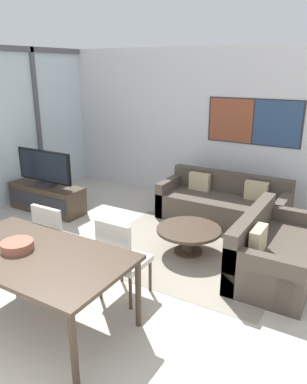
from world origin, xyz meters
TOP-DOWN VIEW (x-y plane):
  - wall_back at (0.02, 5.30)m, footprint 7.67×0.09m
  - area_rug at (0.40, 3.08)m, footprint 2.55×2.11m
  - tv_console at (-2.45, 3.23)m, footprint 1.42×0.48m
  - television at (-2.45, 3.23)m, footprint 1.19×0.20m
  - sofa_main at (0.40, 4.43)m, footprint 2.07×0.86m
  - sofa_side at (1.51, 3.13)m, footprint 0.86×1.64m
  - coffee_table at (0.40, 3.08)m, footprint 0.88×0.88m
  - dining_table at (-0.23, 0.97)m, footprint 1.86×1.03m
  - dining_chair_left at (-0.68, 1.69)m, footprint 0.46×0.46m
  - dining_chair_centre at (0.23, 1.72)m, footprint 0.46×0.46m
  - fruit_bowl at (-0.42, 0.95)m, footprint 0.31×0.31m

SIDE VIEW (x-z plane):
  - area_rug at x=0.40m, z-range 0.00..0.01m
  - tv_console at x=-2.45m, z-range 0.00..0.48m
  - sofa_side at x=1.51m, z-range -0.12..0.65m
  - sofa_main at x=0.40m, z-range -0.12..0.65m
  - coffee_table at x=0.40m, z-range 0.09..0.45m
  - dining_chair_left at x=-0.68m, z-range 0.04..0.99m
  - dining_chair_centre at x=0.23m, z-range 0.04..0.99m
  - dining_table at x=-0.23m, z-range 0.32..1.09m
  - television at x=-2.45m, z-range 0.48..1.10m
  - fruit_bowl at x=-0.42m, z-range 0.78..0.86m
  - wall_back at x=0.02m, z-range 0.00..2.80m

